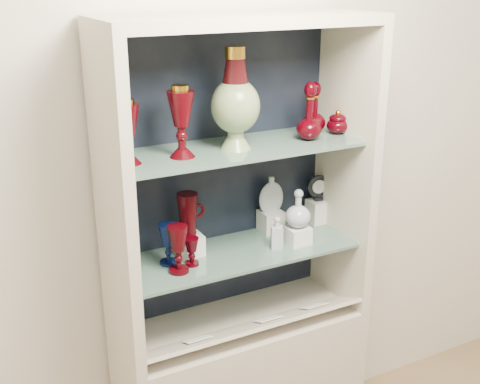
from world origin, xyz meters
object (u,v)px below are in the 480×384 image
clear_square_bottle (277,232)px  cameo_medallion (319,188)px  lidded_bowl (338,122)px  enamel_urn (235,99)px  cobalt_goblet (168,244)px  ruby_decanter_b (315,106)px  flat_flask (271,193)px  pedestal_lamp_right (181,122)px  ruby_decanter_a (310,108)px  clear_round_decanter (298,209)px  pedestal_lamp_left (128,132)px  ruby_goblet_small (192,252)px  ruby_pitcher (188,215)px  ruby_goblet_tall (178,249)px

clear_square_bottle → cameo_medallion: 0.34m
lidded_bowl → clear_square_bottle: size_ratio=0.73×
enamel_urn → cobalt_goblet: enamel_urn is taller
ruby_decanter_b → lidded_bowl: (0.07, -0.06, -0.06)m
cobalt_goblet → flat_flask: size_ratio=1.02×
pedestal_lamp_right → ruby_decanter_a: bearing=-1.0°
clear_square_bottle → ruby_decanter_b: bearing=24.6°
enamel_urn → cameo_medallion: enamel_urn is taller
enamel_urn → clear_round_decanter: bearing=-6.3°
clear_round_decanter → cameo_medallion: (0.20, 0.15, 0.01)m
ruby_decanter_b → clear_round_decanter: (-0.13, -0.10, -0.38)m
cobalt_goblet → cameo_medallion: 0.73m
lidded_bowl → pedestal_lamp_left: bearing=-179.2°
pedestal_lamp_right → ruby_goblet_small: bearing=-11.9°
ruby_goblet_small → cameo_medallion: 0.67m
cobalt_goblet → ruby_decanter_b: bearing=3.1°
ruby_decanter_a → ruby_pitcher: (-0.47, 0.10, -0.38)m
ruby_goblet_small → enamel_urn: bearing=3.9°
ruby_decanter_b → ruby_goblet_small: ruby_decanter_b is taller
pedestal_lamp_left → clear_square_bottle: size_ratio=1.65×
enamel_urn → clear_round_decanter: 0.53m
ruby_decanter_b → cobalt_goblet: size_ratio=1.35×
pedestal_lamp_left → cameo_medallion: 0.94m
lidded_bowl → flat_flask: bearing=153.0°
ruby_goblet_small → cameo_medallion: bearing=11.4°
pedestal_lamp_right → ruby_goblet_small: 0.49m
cobalt_goblet → pedestal_lamp_right: bearing=-41.7°
ruby_pitcher → ruby_goblet_small: bearing=-104.3°
enamel_urn → ruby_goblet_small: bearing=-176.1°
ruby_goblet_small → flat_flask: bearing=18.3°
pedestal_lamp_left → pedestal_lamp_right: (0.19, -0.00, 0.02)m
ruby_goblet_small → ruby_pitcher: (0.03, 0.09, 0.11)m
pedestal_lamp_right → ruby_decanter_b: (0.60, 0.08, -0.02)m
ruby_pitcher → cameo_medallion: 0.62m
clear_square_bottle → clear_round_decanter: (0.10, 0.00, 0.08)m
pedestal_lamp_left → enamel_urn: bearing=0.5°
ruby_pitcher → cameo_medallion: (0.62, 0.04, -0.01)m
ruby_goblet_tall → clear_round_decanter: bearing=1.5°
ruby_goblet_small → clear_round_decanter: clear_round_decanter is taller
cobalt_goblet → ruby_pitcher: bearing=22.9°
clear_square_bottle → clear_round_decanter: size_ratio=0.87×
pedestal_lamp_right → ruby_goblet_tall: bearing=-141.2°
ruby_decanter_b → ruby_goblet_small: size_ratio=1.96×
lidded_bowl → cameo_medallion: (0.00, 0.11, -0.31)m
enamel_urn → cobalt_goblet: bearing=172.0°
ruby_goblet_tall → ruby_goblet_small: (0.06, 0.03, -0.04)m
pedestal_lamp_left → flat_flask: size_ratio=1.41×
pedestal_lamp_left → ruby_decanter_b: size_ratio=1.02×
lidded_bowl → ruby_decanter_b: bearing=137.2°
pedestal_lamp_right → enamel_urn: size_ratio=0.68×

